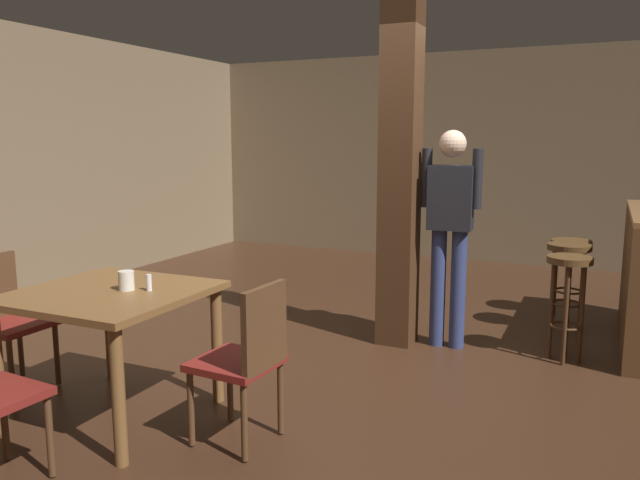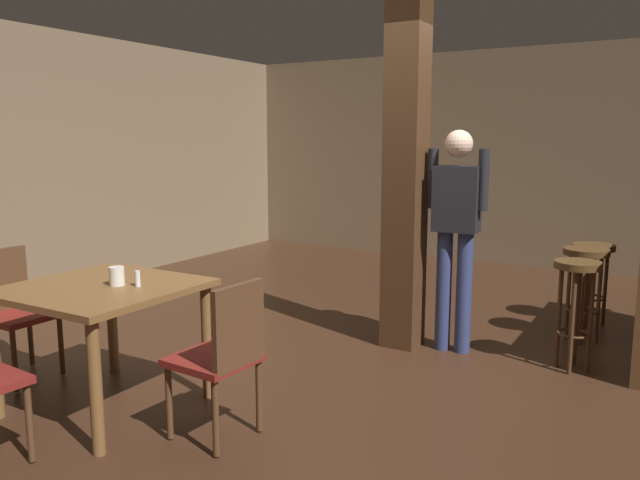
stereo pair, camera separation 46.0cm
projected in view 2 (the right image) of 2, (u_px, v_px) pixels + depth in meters
The scene contains 13 objects.
ground_plane at pixel (361, 370), 4.50m from camera, with size 10.80×10.80×0.00m, color #382114.
wall_back at pixel (518, 158), 8.10m from camera, with size 8.00×0.10×2.80m, color #756047.
wall_left at pixel (8, 164), 6.28m from camera, with size 0.10×9.00×2.80m, color #756047.
pillar at pixel (406, 172), 4.84m from camera, with size 0.28×0.28×2.80m, color #422816.
dining_table at pixel (102, 304), 3.79m from camera, with size 1.02×1.02×0.78m.
chair_west at pixel (13, 307), 4.30m from camera, with size 0.43×0.43×0.89m.
chair_east at pixel (223, 352), 3.39m from camera, with size 0.45×0.45×0.89m.
napkin_cup at pixel (117, 276), 3.76m from camera, with size 0.09×0.09×0.11m, color silver.
salt_shaker at pixel (138, 279), 3.73m from camera, with size 0.03×0.03×0.10m, color silver.
standing_person at pixel (456, 225), 4.77m from camera, with size 0.47×0.22×1.72m.
bar_stool_near at pixel (576, 291), 4.42m from camera, with size 0.33×0.33×0.80m.
bar_stool_mid at pixel (585, 272), 5.07m from camera, with size 0.36×0.36×0.78m.
bar_stool_far at pixel (592, 264), 5.54m from camera, with size 0.36×0.36×0.73m.
Camera 2 is at (1.92, -3.85, 1.65)m, focal length 35.00 mm.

